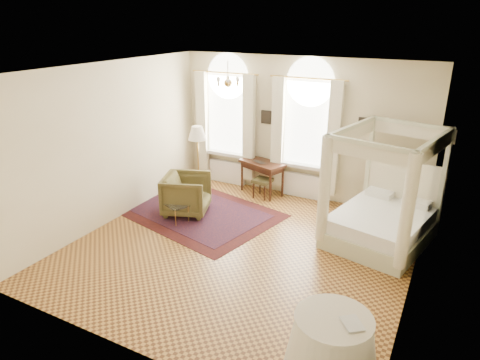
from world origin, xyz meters
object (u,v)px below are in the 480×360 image
object	(u,v)px
canopy_bed	(381,218)
floor_lamp	(197,137)
stool	(262,182)
armchair	(187,194)
writing_desk	(262,167)
side_table	(332,345)
coffee_table	(176,205)
nightstand	(412,210)

from	to	relation	value
canopy_bed	floor_lamp	bearing A→B (deg)	174.39
stool	armchair	bearing A→B (deg)	-125.35
canopy_bed	writing_desk	world-z (taller)	canopy_bed
side_table	coffee_table	bearing A→B (deg)	148.45
nightstand	floor_lamp	bearing A→B (deg)	-171.30
stool	floor_lamp	bearing A→B (deg)	-160.70
canopy_bed	nightstand	bearing A→B (deg)	69.41
nightstand	stool	world-z (taller)	nightstand
armchair	side_table	size ratio (longest dim) A/B	0.84
armchair	coffee_table	xyz separation A→B (m)	(0.01, -0.43, -0.10)
stool	side_table	distance (m)	5.47
stool	armchair	world-z (taller)	armchair
armchair	side_table	xyz separation A→B (m)	(4.15, -2.98, -0.06)
nightstand	coffee_table	bearing A→B (deg)	-153.56
writing_desk	stool	size ratio (longest dim) A/B	2.60
canopy_bed	stool	size ratio (longest dim) A/B	4.99
coffee_table	side_table	size ratio (longest dim) A/B	0.58
armchair	side_table	bearing A→B (deg)	-145.73
armchair	coffee_table	size ratio (longest dim) A/B	1.45
nightstand	stool	bearing A→B (deg)	-176.18
stool	coffee_table	size ratio (longest dim) A/B	0.70
nightstand	side_table	size ratio (longest dim) A/B	0.51
armchair	coffee_table	world-z (taller)	armchair
nightstand	side_table	world-z (taller)	side_table
coffee_table	floor_lamp	bearing A→B (deg)	103.89
nightstand	stool	distance (m)	3.38
nightstand	armchair	bearing A→B (deg)	-158.17
nightstand	stool	size ratio (longest dim) A/B	1.26
stool	writing_desk	bearing A→B (deg)	117.59
floor_lamp	coffee_table	bearing A→B (deg)	-76.11
nightstand	writing_desk	size ratio (longest dim) A/B	0.49
writing_desk	floor_lamp	size ratio (longest dim) A/B	0.71
writing_desk	floor_lamp	xyz separation A→B (m)	(-1.36, -0.73, 0.75)
armchair	coffee_table	distance (m)	0.44
armchair	side_table	distance (m)	5.11
coffee_table	armchair	bearing A→B (deg)	90.85
stool	coffee_table	world-z (taller)	stool
canopy_bed	side_table	world-z (taller)	canopy_bed
floor_lamp	armchair	bearing A→B (deg)	-71.11
canopy_bed	coffee_table	distance (m)	4.18
stool	armchair	size ratio (longest dim) A/B	0.48
nightstand	coffee_table	xyz separation A→B (m)	(-4.48, -2.23, 0.05)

